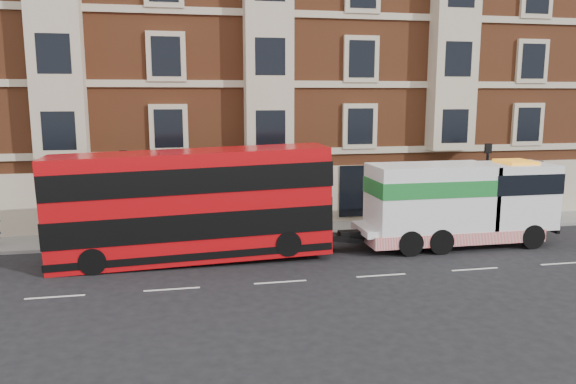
% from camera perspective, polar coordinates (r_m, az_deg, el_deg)
% --- Properties ---
extents(ground, '(120.00, 120.00, 0.00)m').
position_cam_1_polar(ground, '(21.36, -0.78, -9.15)').
color(ground, black).
rests_on(ground, ground).
extents(sidewalk, '(90.00, 3.00, 0.15)m').
position_cam_1_polar(sidewalk, '(28.45, -3.57, -4.16)').
color(sidewalk, slate).
rests_on(sidewalk, ground).
extents(victorian_terrace, '(45.00, 12.00, 20.40)m').
position_cam_1_polar(victorian_terrace, '(35.25, -4.64, 14.88)').
color(victorian_terrace, brown).
rests_on(victorian_terrace, ground).
extents(lamp_post_west, '(0.35, 0.15, 4.35)m').
position_cam_1_polar(lamp_post_west, '(26.51, -16.20, 0.17)').
color(lamp_post_west, black).
rests_on(lamp_post_west, sidewalk).
extents(lamp_post_east, '(0.35, 0.15, 4.35)m').
position_cam_1_polar(lamp_post_east, '(30.72, 19.50, 1.28)').
color(lamp_post_east, black).
rests_on(lamp_post_east, sidewalk).
extents(double_decker_bus, '(11.54, 2.65, 4.67)m').
position_cam_1_polar(double_decker_bus, '(23.82, -9.79, -1.13)').
color(double_decker_bus, '#BB0A0F').
rests_on(double_decker_bus, ground).
extents(tow_truck, '(9.24, 2.73, 3.85)m').
position_cam_1_polar(tow_truck, '(27.03, 16.72, -1.04)').
color(tow_truck, white).
rests_on(tow_truck, ground).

